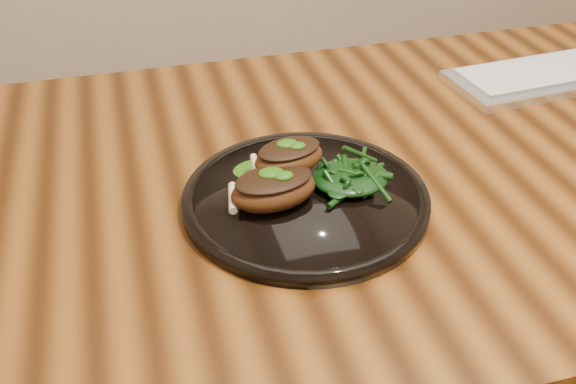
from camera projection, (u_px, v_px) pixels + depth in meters
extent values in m
cube|color=black|center=(480.00, 156.00, 0.95)|extent=(1.60, 0.80, 0.04)
cylinder|color=#391E0C|center=(28.00, 282.00, 1.27)|extent=(0.06, 0.06, 0.71)
cylinder|color=black|center=(306.00, 199.00, 0.81)|extent=(0.31, 0.31, 0.02)
torus|color=black|center=(306.00, 198.00, 0.81)|extent=(0.31, 0.31, 0.02)
cylinder|color=black|center=(306.00, 196.00, 0.81)|extent=(0.21, 0.21, 0.00)
ellipsoid|color=#48240E|center=(274.00, 190.00, 0.78)|extent=(0.12, 0.09, 0.04)
ellipsoid|color=black|center=(273.00, 179.00, 0.77)|extent=(0.11, 0.08, 0.01)
cylinder|color=beige|center=(233.00, 198.00, 0.78)|extent=(0.02, 0.05, 0.01)
ellipsoid|color=#164407|center=(273.00, 174.00, 0.76)|extent=(0.03, 0.02, 0.01)
ellipsoid|color=#48240E|center=(289.00, 158.00, 0.81)|extent=(0.10, 0.08, 0.04)
ellipsoid|color=black|center=(289.00, 148.00, 0.80)|extent=(0.09, 0.07, 0.01)
cylinder|color=beige|center=(256.00, 166.00, 0.81)|extent=(0.01, 0.05, 0.01)
ellipsoid|color=#164407|center=(289.00, 145.00, 0.80)|extent=(0.03, 0.02, 0.01)
ellipsoid|color=#164407|center=(263.00, 168.00, 0.85)|extent=(0.08, 0.05, 0.01)
ellipsoid|color=black|center=(351.00, 177.00, 0.82)|extent=(0.10, 0.09, 0.02)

